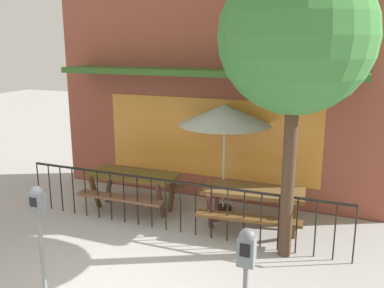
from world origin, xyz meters
TOP-DOWN VIEW (x-y plane):
  - pub_storefront at (0.00, 4.23)m, footprint 7.27×1.37m
  - patio_fence_front at (-0.00, 2.14)m, footprint 6.13×0.04m
  - picnic_table_left at (-1.18, 2.78)m, footprint 1.83×1.40m
  - picnic_table_right at (1.31, 2.77)m, footprint 1.93×1.54m
  - patio_umbrella at (0.51, 3.47)m, footprint 1.82×1.82m
  - parking_meter_near at (-0.72, -0.38)m, footprint 0.18×0.17m
  - parking_meter_far at (2.00, -0.37)m, footprint 0.18×0.17m
  - street_tree at (2.02, 2.02)m, footprint 2.26×2.26m

SIDE VIEW (x-z plane):
  - picnic_table_left at x=-1.18m, z-range 0.21..1.01m
  - picnic_table_right at x=1.31m, z-range 0.21..1.01m
  - patio_fence_front at x=0.00m, z-range 0.18..1.15m
  - parking_meter_far at x=2.00m, z-range 0.40..1.88m
  - parking_meter_near at x=-0.72m, z-range 0.43..2.01m
  - patio_umbrella at x=0.51m, z-range 0.87..3.05m
  - pub_storefront at x=0.00m, z-range -0.03..5.93m
  - street_tree at x=2.02m, z-range 1.13..5.68m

